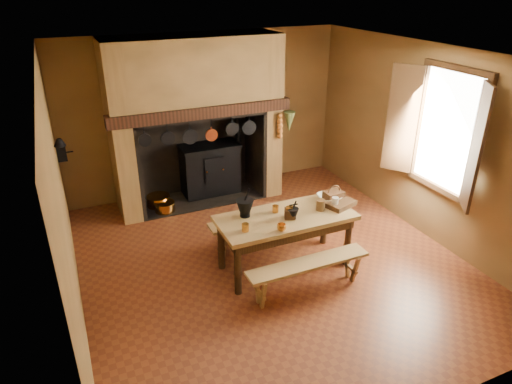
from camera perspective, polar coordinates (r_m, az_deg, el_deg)
floor at (r=6.47m, az=1.85°, el=-8.62°), size 5.50×5.50×0.00m
ceiling at (r=5.42m, az=2.27°, el=16.71°), size 5.50×5.50×0.00m
back_wall at (r=8.22m, az=-6.40°, el=9.65°), size 5.00×0.02×2.80m
wall_left at (r=5.30m, az=-23.12°, el=-1.52°), size 0.02×5.50×2.80m
wall_right at (r=7.18m, az=20.42°, el=5.82°), size 0.02×5.50×2.80m
wall_front at (r=3.84m, az=20.52°, el=-11.88°), size 5.00×0.02×2.80m
chimney_breast at (r=7.63m, az=-7.70°, el=11.53°), size 2.95×0.96×2.80m
iron_range at (r=8.24m, az=-5.72°, el=2.96°), size 1.12×0.55×1.60m
hearth_pans at (r=7.97m, az=-11.95°, el=-1.38°), size 0.51×0.62×0.20m
hanging_pans at (r=7.28m, az=-6.64°, el=7.20°), size 1.92×0.29×0.27m
onion_string at (r=7.75m, az=2.97°, el=8.24°), size 0.12×0.10×0.46m
herb_bunch at (r=7.81m, az=4.18°, el=8.74°), size 0.20×0.20×0.35m
window at (r=6.73m, az=22.14°, el=6.97°), size 0.39×1.75×1.76m
wall_coffee_mill at (r=6.70m, az=-23.23°, el=5.05°), size 0.23×0.16×0.31m
work_table at (r=6.03m, az=3.72°, el=-4.01°), size 1.81×0.80×0.78m
bench_front at (r=5.75m, az=6.53°, el=-9.62°), size 1.60×0.28×0.45m
bench_back at (r=6.64m, az=1.29°, el=-3.94°), size 1.71×0.30×0.48m
mortar_large at (r=5.89m, az=-1.39°, el=-1.92°), size 0.23×0.23×0.39m
mortar_small at (r=5.87m, az=4.64°, el=-2.63°), size 0.15×0.15×0.25m
coffee_grinder at (r=5.89m, az=4.22°, el=-2.61°), size 0.19×0.17×0.20m
brass_mug_a at (r=5.60m, az=-1.34°, el=-4.45°), size 0.10×0.10×0.10m
brass_mug_b at (r=6.04m, az=2.45°, el=-2.12°), size 0.10×0.10×0.09m
mixing_bowl at (r=6.43m, az=9.11°, el=-0.70°), size 0.34×0.34×0.08m
stoneware_crock at (r=6.13m, az=8.06°, el=-1.61°), size 0.15×0.15×0.15m
glass_jar at (r=6.21m, az=9.85°, el=-1.33°), size 0.11×0.11×0.16m
wicker_basket at (r=6.40m, az=9.68°, el=-0.45°), size 0.26×0.19×0.25m
wooden_tray at (r=6.30m, az=10.45°, el=-1.43°), size 0.47×0.40×0.07m
brass_cup at (r=5.61m, az=3.22°, el=-4.44°), size 0.12×0.12×0.09m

